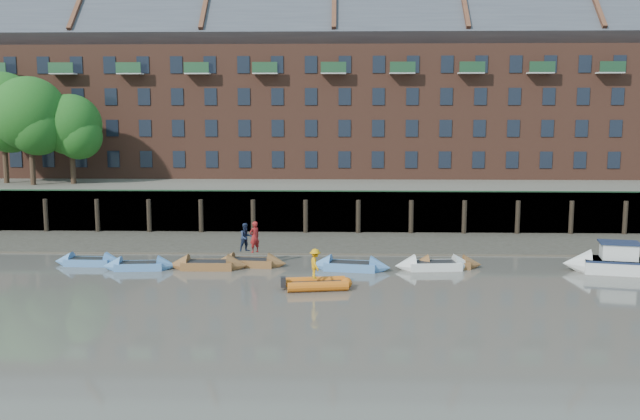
{
  "coord_description": "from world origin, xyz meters",
  "views": [
    {
      "loc": [
        0.56,
        -29.01,
        8.95
      ],
      "look_at": [
        -0.62,
        12.0,
        3.2
      ],
      "focal_mm": 38.0,
      "sensor_mm": 36.0,
      "label": 1
    }
  ],
  "objects_px": {
    "rowboat_5": "(434,265)",
    "rowboat_4": "(351,266)",
    "rowboat_0": "(89,262)",
    "person_rib_crew": "(315,264)",
    "rowboat_1": "(140,266)",
    "rowboat_6": "(446,264)",
    "motor_launch": "(608,262)",
    "rib_tender": "(319,284)",
    "person_rower_b": "(246,237)",
    "rowboat_2": "(208,265)",
    "person_rower_a": "(254,237)",
    "rowboat_3": "(251,262)"
  },
  "relations": [
    {
      "from": "rowboat_5",
      "to": "rowboat_4",
      "type": "bearing_deg",
      "value": 178.51
    },
    {
      "from": "rowboat_0",
      "to": "rowboat_5",
      "type": "xyz_separation_m",
      "value": [
        20.66,
        -0.55,
        0.02
      ]
    },
    {
      "from": "rowboat_5",
      "to": "person_rib_crew",
      "type": "height_order",
      "value": "person_rib_crew"
    },
    {
      "from": "rowboat_1",
      "to": "rowboat_4",
      "type": "bearing_deg",
      "value": -4.65
    },
    {
      "from": "rowboat_0",
      "to": "rowboat_6",
      "type": "bearing_deg",
      "value": 1.31
    },
    {
      "from": "rowboat_4",
      "to": "motor_launch",
      "type": "distance_m",
      "value": 14.76
    },
    {
      "from": "rib_tender",
      "to": "person_rib_crew",
      "type": "distance_m",
      "value": 1.1
    },
    {
      "from": "rowboat_5",
      "to": "rib_tender",
      "type": "height_order",
      "value": "rowboat_5"
    },
    {
      "from": "rowboat_6",
      "to": "person_rower_b",
      "type": "xyz_separation_m",
      "value": [
        -11.92,
        0.45,
        1.49
      ]
    },
    {
      "from": "rowboat_2",
      "to": "rowboat_4",
      "type": "xyz_separation_m",
      "value": [
        8.37,
        -0.03,
        0.0
      ]
    },
    {
      "from": "rowboat_2",
      "to": "rib_tender",
      "type": "relative_size",
      "value": 1.32
    },
    {
      "from": "rowboat_2",
      "to": "rib_tender",
      "type": "distance_m",
      "value": 7.98
    },
    {
      "from": "rowboat_0",
      "to": "rowboat_1",
      "type": "xyz_separation_m",
      "value": [
        3.39,
        -1.07,
        0.0
      ]
    },
    {
      "from": "rowboat_1",
      "to": "person_rower_a",
      "type": "xyz_separation_m",
      "value": [
        6.64,
        1.03,
        1.56
      ]
    },
    {
      "from": "motor_launch",
      "to": "person_rib_crew",
      "type": "bearing_deg",
      "value": 26.64
    },
    {
      "from": "rowboat_4",
      "to": "person_rower_b",
      "type": "relative_size",
      "value": 2.8
    },
    {
      "from": "rowboat_5",
      "to": "motor_launch",
      "type": "height_order",
      "value": "motor_launch"
    },
    {
      "from": "rowboat_6",
      "to": "rib_tender",
      "type": "height_order",
      "value": "rowboat_6"
    },
    {
      "from": "rowboat_5",
      "to": "person_rower_a",
      "type": "bearing_deg",
      "value": 172.11
    },
    {
      "from": "rowboat_4",
      "to": "rowboat_3",
      "type": "bearing_deg",
      "value": -178.53
    },
    {
      "from": "rowboat_0",
      "to": "rib_tender",
      "type": "height_order",
      "value": "rowboat_0"
    },
    {
      "from": "motor_launch",
      "to": "person_rower_b",
      "type": "bearing_deg",
      "value": 8.87
    },
    {
      "from": "rowboat_1",
      "to": "motor_launch",
      "type": "bearing_deg",
      "value": -5.48
    },
    {
      "from": "motor_launch",
      "to": "person_rower_a",
      "type": "relative_size",
      "value": 3.11
    },
    {
      "from": "rowboat_4",
      "to": "person_rower_a",
      "type": "xyz_separation_m",
      "value": [
        -5.71,
        0.82,
        1.54
      ]
    },
    {
      "from": "rowboat_2",
      "to": "rowboat_6",
      "type": "relative_size",
      "value": 1.1
    },
    {
      "from": "rowboat_3",
      "to": "person_rower_b",
      "type": "height_order",
      "value": "person_rower_b"
    },
    {
      "from": "person_rower_a",
      "to": "rowboat_0",
      "type": "bearing_deg",
      "value": -43.89
    },
    {
      "from": "person_rib_crew",
      "to": "rowboat_6",
      "type": "bearing_deg",
      "value": -71.06
    },
    {
      "from": "rowboat_3",
      "to": "rowboat_4",
      "type": "relative_size",
      "value": 0.91
    },
    {
      "from": "rowboat_3",
      "to": "person_rower_a",
      "type": "height_order",
      "value": "person_rower_a"
    },
    {
      "from": "rowboat_1",
      "to": "person_rower_a",
      "type": "distance_m",
      "value": 6.9
    },
    {
      "from": "rib_tender",
      "to": "rowboat_5",
      "type": "bearing_deg",
      "value": 25.88
    },
    {
      "from": "rowboat_2",
      "to": "motor_launch",
      "type": "xyz_separation_m",
      "value": [
        23.12,
        -0.19,
        0.35
      ]
    },
    {
      "from": "rowboat_5",
      "to": "person_rower_b",
      "type": "height_order",
      "value": "person_rower_b"
    },
    {
      "from": "rowboat_5",
      "to": "person_rower_a",
      "type": "relative_size",
      "value": 2.55
    },
    {
      "from": "rowboat_5",
      "to": "rowboat_6",
      "type": "xyz_separation_m",
      "value": [
        0.73,
        0.38,
        -0.02
      ]
    },
    {
      "from": "rowboat_0",
      "to": "person_rower_a",
      "type": "height_order",
      "value": "person_rower_a"
    },
    {
      "from": "rowboat_5",
      "to": "person_rower_a",
      "type": "distance_m",
      "value": 10.75
    },
    {
      "from": "rowboat_3",
      "to": "motor_launch",
      "type": "height_order",
      "value": "motor_launch"
    },
    {
      "from": "rowboat_0",
      "to": "rowboat_6",
      "type": "xyz_separation_m",
      "value": [
        21.4,
        -0.17,
        -0.0
      ]
    },
    {
      "from": "rowboat_3",
      "to": "rib_tender",
      "type": "relative_size",
      "value": 1.25
    },
    {
      "from": "rib_tender",
      "to": "person_rib_crew",
      "type": "relative_size",
      "value": 2.26
    },
    {
      "from": "rowboat_0",
      "to": "rowboat_4",
      "type": "bearing_deg",
      "value": -1.38
    },
    {
      "from": "rowboat_0",
      "to": "person_rower_a",
      "type": "distance_m",
      "value": 10.16
    },
    {
      "from": "rowboat_1",
      "to": "rowboat_2",
      "type": "height_order",
      "value": "rowboat_2"
    },
    {
      "from": "rowboat_2",
      "to": "motor_launch",
      "type": "height_order",
      "value": "motor_launch"
    },
    {
      "from": "rowboat_1",
      "to": "motor_launch",
      "type": "relative_size",
      "value": 0.74
    },
    {
      "from": "motor_launch",
      "to": "person_rib_crew",
      "type": "distance_m",
      "value": 17.21
    },
    {
      "from": "person_rower_a",
      "to": "person_rib_crew",
      "type": "height_order",
      "value": "person_rower_a"
    }
  ]
}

